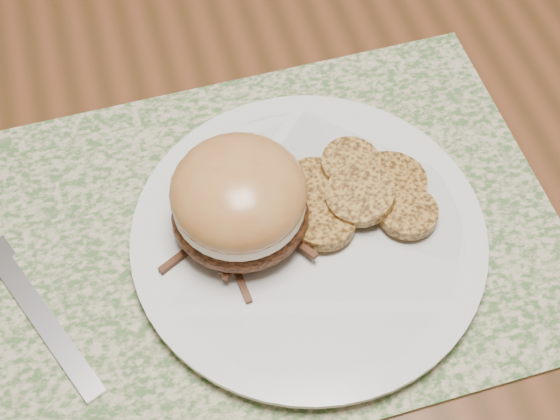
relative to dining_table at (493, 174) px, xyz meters
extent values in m
plane|color=#55341D|center=(0.00, 0.00, -0.67)|extent=(3.50, 3.50, 0.00)
cube|color=#5B301A|center=(0.00, 0.00, 0.06)|extent=(1.50, 0.90, 0.04)
cube|color=#436333|center=(-0.23, -0.05, 0.08)|extent=(0.45, 0.33, 0.00)
cylinder|color=silver|center=(-0.21, -0.07, 0.09)|extent=(0.26, 0.26, 0.02)
ellipsoid|color=black|center=(-0.26, -0.05, 0.12)|extent=(0.12, 0.12, 0.04)
cylinder|color=beige|center=(-0.26, -0.05, 0.14)|extent=(0.12, 0.12, 0.01)
ellipsoid|color=#A46C36|center=(-0.26, -0.05, 0.15)|extent=(0.12, 0.12, 0.06)
cylinder|color=olive|center=(-0.19, -0.03, 0.10)|extent=(0.05, 0.05, 0.01)
cylinder|color=olive|center=(-0.16, -0.02, 0.11)|extent=(0.07, 0.07, 0.01)
cylinder|color=olive|center=(-0.14, -0.04, 0.10)|extent=(0.08, 0.09, 0.02)
cylinder|color=olive|center=(-0.20, -0.07, 0.11)|extent=(0.07, 0.07, 0.02)
cylinder|color=olive|center=(-0.17, -0.06, 0.12)|extent=(0.08, 0.08, 0.02)
cylinder|color=olive|center=(-0.13, -0.08, 0.11)|extent=(0.07, 0.07, 0.01)
cube|color=silver|center=(-0.42, -0.08, 0.09)|extent=(0.07, 0.13, 0.00)
camera|label=1|loc=(-0.32, -0.36, 0.62)|focal=50.00mm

